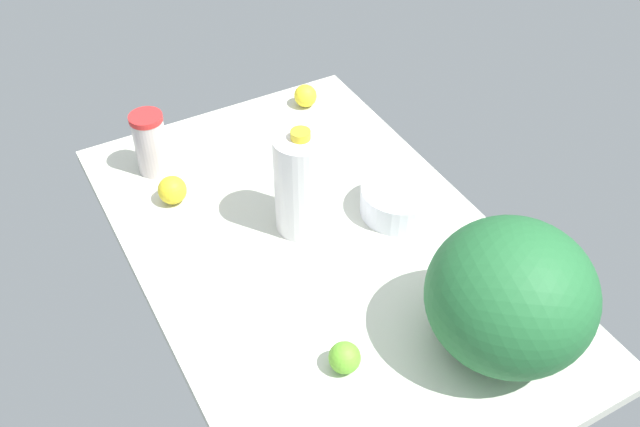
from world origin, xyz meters
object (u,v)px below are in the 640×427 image
at_px(watermelon, 511,296).
at_px(milk_jug, 302,183).
at_px(tumbler_cup, 151,143).
at_px(lemon_loose, 172,190).
at_px(lime_near_front, 345,358).
at_px(mixing_bowl, 399,200).
at_px(lemon_far_back, 305,96).

bearing_deg(watermelon, milk_jug, -160.11).
relative_size(watermelon, tumbler_cup, 1.93).
xyz_separation_m(milk_jug, lemon_loose, (-0.22, -0.23, -0.09)).
xyz_separation_m(tumbler_cup, lemon_loose, (0.13, -0.00, -0.05)).
bearing_deg(lime_near_front, mixing_bowl, 133.78).
relative_size(watermelon, lime_near_front, 5.11).
xyz_separation_m(tumbler_cup, lime_near_front, (0.73, 0.11, -0.05)).
xyz_separation_m(mixing_bowl, lemon_far_back, (-0.49, 0.02, -0.00)).
bearing_deg(lemon_loose, lime_near_front, 10.74).
bearing_deg(mixing_bowl, milk_jug, -106.97).
bearing_deg(milk_jug, watermelon, 19.89).
bearing_deg(tumbler_cup, lime_near_front, 8.71).
bearing_deg(watermelon, lime_near_front, -108.28).
bearing_deg(mixing_bowl, watermelon, -5.89).
height_order(watermelon, lemon_far_back, watermelon).
relative_size(mixing_bowl, tumbler_cup, 1.11).
bearing_deg(tumbler_cup, watermelon, 25.74).
bearing_deg(tumbler_cup, lemon_far_back, 98.56).
xyz_separation_m(watermelon, lemon_loose, (-0.69, -0.40, -0.10)).
relative_size(watermelon, lemon_loose, 4.61).
xyz_separation_m(milk_jug, lemon_far_back, (-0.42, 0.23, -0.09)).
height_order(milk_jug, tumbler_cup, milk_jug).
bearing_deg(lemon_loose, mixing_bowl, 57.34).
relative_size(mixing_bowl, lemon_far_back, 2.87).
relative_size(tumbler_cup, lime_near_front, 2.65).
height_order(milk_jug, lemon_loose, milk_jug).
height_order(tumbler_cup, lemon_loose, tumbler_cup).
distance_m(mixing_bowl, milk_jug, 0.24).
relative_size(milk_jug, tumbler_cup, 1.62).
distance_m(mixing_bowl, watermelon, 0.42).
bearing_deg(lime_near_front, tumbler_cup, -171.29).
relative_size(milk_jug, lemon_far_back, 4.19).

